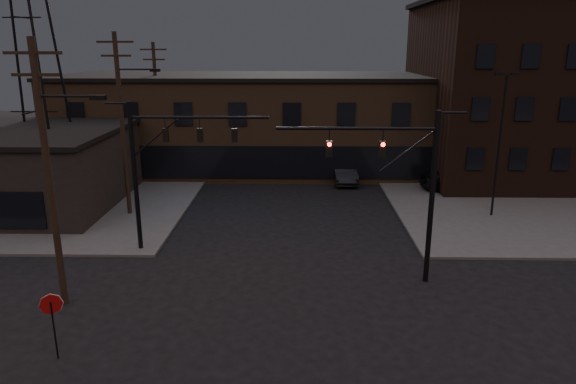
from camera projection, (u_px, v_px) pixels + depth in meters
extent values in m
plane|color=black|center=(285.00, 330.00, 19.93)|extent=(140.00, 140.00, 0.00)
cube|color=#474744|center=(569.00, 185.00, 40.68)|extent=(30.00, 30.00, 0.15)
cube|color=#474744|center=(20.00, 182.00, 41.46)|extent=(30.00, 30.00, 0.15)
cube|color=brown|center=(293.00, 124.00, 45.77)|extent=(40.00, 12.00, 8.00)
cube|color=black|center=(557.00, 92.00, 42.64)|extent=(22.00, 16.00, 14.00)
cylinder|color=black|center=(432.00, 200.00, 23.05)|extent=(0.24, 0.24, 8.00)
cylinder|color=black|center=(356.00, 129.00, 22.24)|extent=(7.00, 0.14, 0.14)
cube|color=#FF140C|center=(382.00, 149.00, 22.46)|extent=(0.28, 0.22, 0.70)
cube|color=#FF140C|center=(329.00, 149.00, 22.51)|extent=(0.28, 0.22, 0.70)
cylinder|color=black|center=(135.00, 179.00, 26.67)|extent=(0.24, 0.24, 8.00)
cylinder|color=black|center=(199.00, 117.00, 25.74)|extent=(7.00, 0.14, 0.14)
cube|color=black|center=(166.00, 135.00, 26.01)|extent=(0.28, 0.22, 0.70)
cube|color=black|center=(200.00, 135.00, 25.98)|extent=(0.28, 0.22, 0.70)
cube|color=black|center=(234.00, 135.00, 25.95)|extent=(0.28, 0.22, 0.70)
cylinder|color=black|center=(54.00, 331.00, 17.85)|extent=(0.06, 0.06, 2.20)
cylinder|color=maroon|center=(51.00, 304.00, 17.59)|extent=(0.72, 0.33, 0.76)
cylinder|color=black|center=(49.00, 180.00, 20.52)|extent=(0.28, 0.28, 11.00)
cube|color=black|center=(33.00, 53.00, 19.18)|extent=(2.20, 0.12, 0.12)
cube|color=black|center=(35.00, 75.00, 19.40)|extent=(1.80, 0.12, 0.12)
cube|color=black|center=(98.00, 98.00, 19.59)|extent=(0.60, 0.25, 0.18)
cylinder|color=black|center=(122.00, 128.00, 32.01)|extent=(0.28, 0.28, 11.50)
cube|color=black|center=(115.00, 42.00, 30.60)|extent=(2.20, 0.12, 0.12)
cube|color=black|center=(116.00, 56.00, 30.82)|extent=(1.80, 0.12, 0.12)
cube|color=black|center=(155.00, 70.00, 31.01)|extent=(0.60, 0.25, 0.18)
cylinder|color=black|center=(157.00, 109.00, 43.64)|extent=(0.28, 0.28, 11.00)
cube|color=black|center=(153.00, 49.00, 42.30)|extent=(2.20, 0.12, 0.12)
cube|color=black|center=(154.00, 59.00, 42.52)|extent=(1.80, 0.12, 0.12)
cylinder|color=black|center=(499.00, 149.00, 31.94)|extent=(0.14, 0.14, 9.00)
cube|color=black|center=(499.00, 74.00, 30.70)|extent=(0.50, 0.28, 0.18)
cube|color=black|center=(516.00, 74.00, 30.69)|extent=(0.50, 0.28, 0.18)
cylinder|color=black|center=(557.00, 136.00, 36.64)|extent=(0.14, 0.14, 9.00)
cube|color=black|center=(559.00, 70.00, 35.41)|extent=(0.50, 0.28, 0.18)
cube|color=black|center=(574.00, 70.00, 35.39)|extent=(0.50, 0.28, 0.18)
imported|color=black|center=(453.00, 179.00, 38.79)|extent=(5.06, 2.48, 1.66)
imported|color=silver|center=(570.00, 177.00, 40.06)|extent=(4.77, 3.62, 1.29)
imported|color=black|center=(344.00, 172.00, 41.55)|extent=(1.87, 5.09, 1.67)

